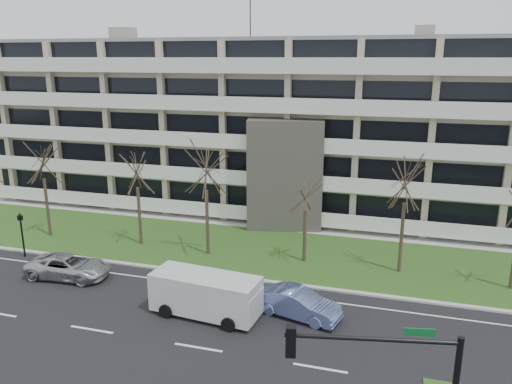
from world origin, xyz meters
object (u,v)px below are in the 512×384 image
(blue_sedan, at_px, (298,303))
(pedestrian_signal, at_px, (22,229))
(silver_pickup, at_px, (69,266))
(white_van, at_px, (207,292))

(blue_sedan, xyz_separation_m, pedestrian_signal, (-20.38, 2.91, 1.27))
(silver_pickup, relative_size, pedestrian_signal, 1.66)
(pedestrian_signal, bearing_deg, blue_sedan, -3.16)
(blue_sedan, relative_size, white_van, 0.76)
(silver_pickup, xyz_separation_m, blue_sedan, (15.18, -0.85, 0.04))
(silver_pickup, distance_m, pedestrian_signal, 5.75)
(silver_pickup, relative_size, white_van, 0.87)
(white_van, relative_size, pedestrian_signal, 1.92)
(blue_sedan, distance_m, pedestrian_signal, 20.63)
(blue_sedan, height_order, pedestrian_signal, pedestrian_signal)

